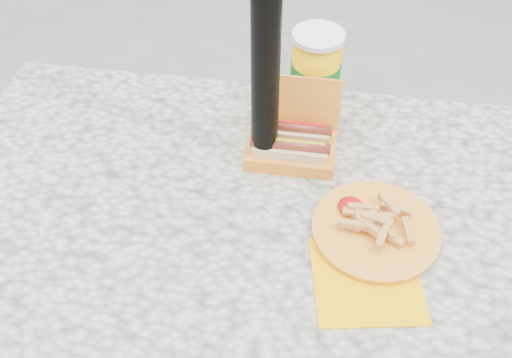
# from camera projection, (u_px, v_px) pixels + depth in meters

# --- Properties ---
(picnic_table) EXTENTS (1.20, 0.80, 0.75)m
(picnic_table) POSITION_uv_depth(u_px,v_px,m) (252.00, 259.00, 1.08)
(picnic_table) COLOR beige
(picnic_table) RESTS_ON ground
(hotdog_box) EXTENTS (0.17, 0.13, 0.14)m
(hotdog_box) POSITION_uv_depth(u_px,v_px,m) (292.00, 143.00, 1.10)
(hotdog_box) COLOR orange
(hotdog_box) RESTS_ON picnic_table
(fries_plate) EXTENTS (0.22, 0.31, 0.04)m
(fries_plate) POSITION_uv_depth(u_px,v_px,m) (374.00, 231.00, 0.97)
(fries_plate) COLOR #FEB000
(fries_plate) RESTS_ON picnic_table
(soda_cup) EXTENTS (0.10, 0.10, 0.19)m
(soda_cup) POSITION_uv_depth(u_px,v_px,m) (315.00, 75.00, 1.14)
(soda_cup) COLOR #FFB200
(soda_cup) RESTS_ON picnic_table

